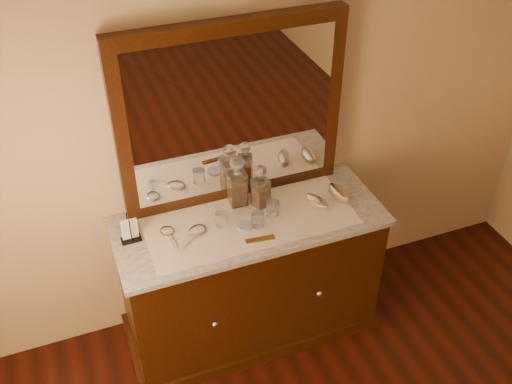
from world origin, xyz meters
TOP-DOWN VIEW (x-y plane):
  - dresser_cabinet at (0.00, 1.96)m, footprint 1.40×0.55m
  - dresser_plinth at (0.00, 1.96)m, footprint 1.46×0.59m
  - knob_left at (-0.30, 1.67)m, footprint 0.04×0.04m
  - knob_right at (0.30, 1.67)m, footprint 0.04×0.04m
  - marble_top at (0.00, 1.96)m, footprint 1.44×0.59m
  - mirror_frame at (0.00, 2.20)m, footprint 1.20×0.08m
  - mirror_glass at (0.00, 2.17)m, footprint 1.06×0.01m
  - lace_runner at (0.00, 1.94)m, footprint 1.10×0.45m
  - pin_dish at (-0.04, 1.90)m, footprint 0.10×0.10m
  - comb at (-0.01, 1.78)m, footprint 0.15×0.05m
  - napkin_rack at (-0.62, 2.01)m, footprint 0.10×0.07m
  - decanter_left at (-0.01, 2.10)m, footprint 0.09×0.09m
  - decanter_right at (0.10, 2.04)m, footprint 0.10×0.10m
  - brush_near at (0.38, 1.93)m, footprint 0.12×0.17m
  - brush_far at (0.53, 1.96)m, footprint 0.09×0.18m
  - hand_mirror_outer at (-0.43, 1.98)m, footprint 0.08×0.19m
  - hand_mirror_inner at (-0.30, 1.94)m, footprint 0.20×0.18m
  - tumblers at (-0.00, 1.93)m, footprint 0.35×0.14m

SIDE VIEW (x-z plane):
  - dresser_plinth at x=0.00m, z-range 0.00..0.08m
  - dresser_cabinet at x=0.00m, z-range 0.00..0.82m
  - knob_left at x=-0.30m, z-range 0.43..0.47m
  - knob_right at x=0.30m, z-range 0.43..0.47m
  - marble_top at x=0.00m, z-range 0.82..0.85m
  - lace_runner at x=0.00m, z-range 0.85..0.85m
  - comb at x=-0.01m, z-range 0.85..0.86m
  - pin_dish at x=-0.04m, z-range 0.85..0.87m
  - hand_mirror_outer at x=-0.43m, z-range 0.85..0.87m
  - hand_mirror_inner at x=-0.30m, z-range 0.85..0.87m
  - brush_near at x=0.38m, z-range 0.85..0.90m
  - brush_far at x=0.53m, z-range 0.85..0.90m
  - tumblers at x=0.00m, z-range 0.85..0.93m
  - napkin_rack at x=-0.62m, z-range 0.83..0.99m
  - decanter_right at x=0.10m, z-range 0.82..1.08m
  - decanter_left at x=-0.01m, z-range 0.82..1.12m
  - mirror_frame at x=0.00m, z-range 0.85..1.85m
  - mirror_glass at x=0.00m, z-range 0.92..1.78m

